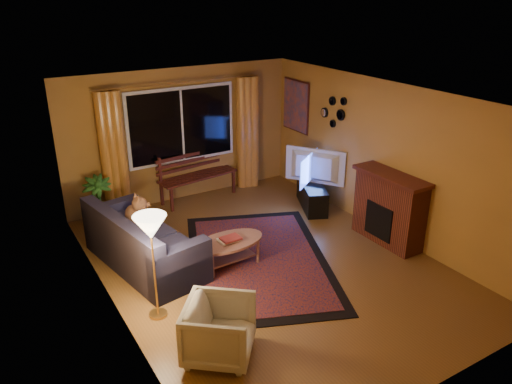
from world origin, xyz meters
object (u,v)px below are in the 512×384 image
floor_lamp (154,268)px  armchair (219,328)px  tv_console (312,196)px  sofa (144,238)px  coffee_table (229,253)px  bench (199,187)px

floor_lamp → armchair: bearing=-72.6°
floor_lamp → tv_console: size_ratio=1.25×
sofa → coffee_table: 1.26m
floor_lamp → coffee_table: (1.35, 0.62, -0.48)m
bench → floor_lamp: bearing=-131.2°
sofa → tv_console: bearing=-3.5°
sofa → coffee_table: size_ratio=1.92×
bench → coffee_table: (-0.68, -2.50, -0.03)m
bench → armchair: size_ratio=2.09×
armchair → coffee_table: bearing=8.1°
coffee_table → tv_console: (2.32, 1.04, 0.03)m
armchair → coffee_table: armchair is taller
bench → sofa: bearing=-141.3°
bench → floor_lamp: (-2.03, -3.11, 0.45)m
bench → coffee_table: bearing=-113.3°
armchair → bench: bearing=17.2°
tv_console → armchair: bearing=-116.1°
bench → tv_console: size_ratio=1.43×
bench → armchair: 4.51m
coffee_table → tv_console: tv_console is taller
tv_console → sofa: bearing=-148.7°
sofa → tv_console: sofa is taller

